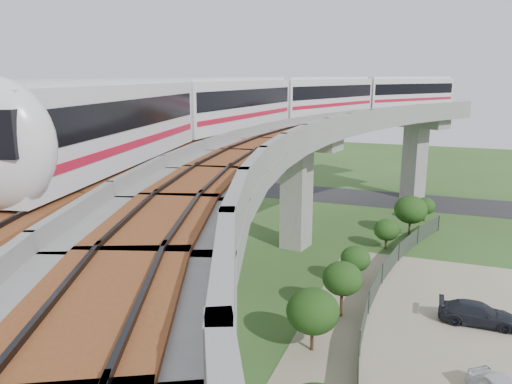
# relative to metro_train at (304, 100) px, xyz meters

# --- Properties ---
(ground) EXTENTS (160.00, 160.00, 0.00)m
(ground) POSITION_rel_metro_train_xyz_m (-1.29, -10.57, -12.31)
(ground) COLOR #304C1E
(ground) RESTS_ON ground
(dirt_lot) EXTENTS (18.00, 26.00, 0.04)m
(dirt_lot) POSITION_rel_metro_train_xyz_m (12.71, -12.57, -12.29)
(dirt_lot) COLOR gray
(dirt_lot) RESTS_ON ground
(asphalt_road) EXTENTS (60.00, 8.00, 0.03)m
(asphalt_road) POSITION_rel_metro_train_xyz_m (-1.29, 19.43, -12.29)
(asphalt_road) COLOR #232326
(asphalt_road) RESTS_ON ground
(viaduct) EXTENTS (19.58, 73.98, 11.40)m
(viaduct) POSITION_rel_metro_train_xyz_m (2.55, -10.57, -3.26)
(viaduct) COLOR #99968E
(viaduct) RESTS_ON ground
(metro_train) EXTENTS (16.64, 60.32, 3.64)m
(metro_train) POSITION_rel_metro_train_xyz_m (0.00, 0.00, 0.00)
(metro_train) COLOR silver
(metro_train) RESTS_ON ground
(fence) EXTENTS (3.87, 38.73, 1.50)m
(fence) POSITION_rel_metro_train_xyz_m (8.46, -10.57, -11.56)
(fence) COLOR #2D382D
(fence) RESTS_ON ground
(tree_0) EXTENTS (2.00, 2.00, 2.39)m
(tree_0) POSITION_rel_metro_train_xyz_m (9.56, 11.69, -10.77)
(tree_0) COLOR #382314
(tree_0) RESTS_ON ground
(tree_1) EXTENTS (2.95, 2.95, 3.65)m
(tree_1) POSITION_rel_metro_train_xyz_m (8.46, 6.42, -9.92)
(tree_1) COLOR #382314
(tree_1) RESTS_ON ground
(tree_2) EXTENTS (2.12, 2.12, 2.54)m
(tree_2) POSITION_rel_metro_train_xyz_m (6.86, 1.99, -10.68)
(tree_2) COLOR #382314
(tree_2) RESTS_ON ground
(tree_3) EXTENTS (2.06, 2.06, 2.80)m
(tree_3) POSITION_rel_metro_train_xyz_m (5.65, -6.47, -10.39)
(tree_3) COLOR #382314
(tree_3) RESTS_ON ground
(tree_4) EXTENTS (2.38, 2.38, 3.47)m
(tree_4) POSITION_rel_metro_train_xyz_m (5.68, -11.42, -9.86)
(tree_4) COLOR #382314
(tree_4) RESTS_ON ground
(tree_5) EXTENTS (2.79, 2.79, 3.46)m
(tree_5) POSITION_rel_metro_train_xyz_m (4.97, -15.77, -10.04)
(tree_5) COLOR #382314
(tree_5) RESTS_ON ground
(car_dark) EXTENTS (4.40, 1.84, 1.27)m
(car_dark) POSITION_rel_metro_train_xyz_m (13.33, -9.59, -11.63)
(car_dark) COLOR black
(car_dark) RESTS_ON dirt_lot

